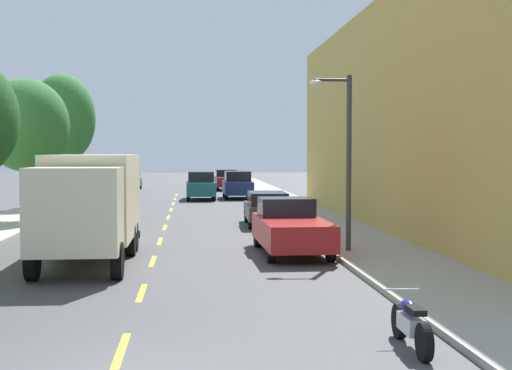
{
  "coord_description": "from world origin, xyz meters",
  "views": [
    {
      "loc": [
        1.16,
        -10.18,
        3.24
      ],
      "look_at": [
        3.73,
        19.32,
        1.94
      ],
      "focal_mm": 52.14,
      "sensor_mm": 36.0,
      "label": 1
    }
  ],
  "objects_px": {
    "parked_hatchback_black": "(93,198)",
    "street_tree_third": "(26,125)",
    "street_tree_farthest": "(62,119)",
    "parked_wagon_forest": "(129,181)",
    "parked_wagon_charcoal": "(267,207)",
    "parked_wagon_champagne": "(74,206)",
    "delivery_box_truck": "(90,201)",
    "parked_pickup_red": "(291,228)",
    "parked_pickup_sky": "(112,187)",
    "parked_suv_navy": "(238,185)",
    "parked_pickup_burgundy": "(227,180)",
    "moving_teal_sedan": "(201,185)",
    "street_lamp": "(343,147)",
    "parked_wagon_orange": "(121,184)",
    "parked_motorcycle": "(411,324)"
  },
  "relations": [
    {
      "from": "parked_hatchback_black",
      "to": "street_tree_third",
      "type": "bearing_deg",
      "value": -109.65
    },
    {
      "from": "street_tree_farthest",
      "to": "parked_wagon_forest",
      "type": "bearing_deg",
      "value": 83.96
    },
    {
      "from": "parked_wagon_charcoal",
      "to": "parked_wagon_champagne",
      "type": "bearing_deg",
      "value": 168.08
    },
    {
      "from": "delivery_box_truck",
      "to": "parked_pickup_red",
      "type": "height_order",
      "value": "delivery_box_truck"
    },
    {
      "from": "street_tree_third",
      "to": "street_tree_farthest",
      "type": "relative_size",
      "value": 0.84
    },
    {
      "from": "street_tree_farthest",
      "to": "parked_pickup_sky",
      "type": "distance_m",
      "value": 9.13
    },
    {
      "from": "street_tree_third",
      "to": "parked_suv_navy",
      "type": "bearing_deg",
      "value": 57.83
    },
    {
      "from": "parked_pickup_burgundy",
      "to": "parked_wagon_forest",
      "type": "bearing_deg",
      "value": 174.86
    },
    {
      "from": "delivery_box_truck",
      "to": "parked_wagon_forest",
      "type": "distance_m",
      "value": 42.99
    },
    {
      "from": "street_tree_farthest",
      "to": "moving_teal_sedan",
      "type": "relative_size",
      "value": 1.6
    },
    {
      "from": "parked_hatchback_black",
      "to": "parked_wagon_champagne",
      "type": "bearing_deg",
      "value": -90.08
    },
    {
      "from": "delivery_box_truck",
      "to": "street_lamp",
      "type": "bearing_deg",
      "value": 7.08
    },
    {
      "from": "parked_suv_navy",
      "to": "parked_hatchback_black",
      "type": "bearing_deg",
      "value": -127.93
    },
    {
      "from": "parked_wagon_orange",
      "to": "parked_wagon_champagne",
      "type": "relative_size",
      "value": 1.0
    },
    {
      "from": "parked_pickup_red",
      "to": "street_tree_farthest",
      "type": "bearing_deg",
      "value": 117.13
    },
    {
      "from": "moving_teal_sedan",
      "to": "parked_pickup_red",
      "type": "bearing_deg",
      "value": -84.77
    },
    {
      "from": "parked_pickup_sky",
      "to": "moving_teal_sedan",
      "type": "relative_size",
      "value": 1.11
    },
    {
      "from": "parked_pickup_red",
      "to": "street_lamp",
      "type": "bearing_deg",
      "value": -17.47
    },
    {
      "from": "street_tree_farthest",
      "to": "parked_wagon_charcoal",
      "type": "height_order",
      "value": "street_tree_farthest"
    },
    {
      "from": "parked_hatchback_black",
      "to": "parked_motorcycle",
      "type": "height_order",
      "value": "parked_hatchback_black"
    },
    {
      "from": "parked_wagon_charcoal",
      "to": "moving_teal_sedan",
      "type": "bearing_deg",
      "value": 98.31
    },
    {
      "from": "street_lamp",
      "to": "delivery_box_truck",
      "type": "distance_m",
      "value": 7.94
    },
    {
      "from": "parked_wagon_orange",
      "to": "parked_wagon_champagne",
      "type": "bearing_deg",
      "value": -89.68
    },
    {
      "from": "parked_wagon_charcoal",
      "to": "parked_pickup_sky",
      "type": "bearing_deg",
      "value": 114.29
    },
    {
      "from": "street_lamp",
      "to": "parked_pickup_burgundy",
      "type": "distance_m",
      "value": 41.31
    },
    {
      "from": "parked_pickup_red",
      "to": "parked_pickup_sky",
      "type": "xyz_separation_m",
      "value": [
        -8.65,
        28.66,
        0.0
      ]
    },
    {
      "from": "street_tree_farthest",
      "to": "street_lamp",
      "type": "bearing_deg",
      "value": -60.1
    },
    {
      "from": "street_tree_third",
      "to": "moving_teal_sedan",
      "type": "height_order",
      "value": "street_tree_third"
    },
    {
      "from": "parked_pickup_red",
      "to": "parked_suv_navy",
      "type": "height_order",
      "value": "parked_suv_navy"
    },
    {
      "from": "parked_wagon_orange",
      "to": "moving_teal_sedan",
      "type": "xyz_separation_m",
      "value": [
        6.16,
        -7.83,
        0.18
      ]
    },
    {
      "from": "parked_pickup_red",
      "to": "parked_wagon_orange",
      "type": "distance_m",
      "value": 36.42
    },
    {
      "from": "parked_wagon_champagne",
      "to": "parked_suv_navy",
      "type": "xyz_separation_m",
      "value": [
        8.62,
        17.59,
        0.18
      ]
    },
    {
      "from": "street_tree_farthest",
      "to": "parked_pickup_red",
      "type": "distance_m",
      "value": 23.92
    },
    {
      "from": "street_tree_farthest",
      "to": "parked_wagon_forest",
      "type": "height_order",
      "value": "street_tree_farthest"
    },
    {
      "from": "parked_suv_navy",
      "to": "moving_teal_sedan",
      "type": "xyz_separation_m",
      "value": [
        -2.59,
        -1.02,
        0.0
      ]
    },
    {
      "from": "street_tree_third",
      "to": "parked_wagon_orange",
      "type": "bearing_deg",
      "value": 85.14
    },
    {
      "from": "street_lamp",
      "to": "parked_pickup_red",
      "type": "bearing_deg",
      "value": 162.53
    },
    {
      "from": "parked_wagon_orange",
      "to": "parked_motorcycle",
      "type": "distance_m",
      "value": 47.94
    },
    {
      "from": "parked_wagon_charcoal",
      "to": "parked_wagon_orange",
      "type": "bearing_deg",
      "value": 108.64
    },
    {
      "from": "parked_suv_navy",
      "to": "parked_pickup_sky",
      "type": "bearing_deg",
      "value": 179.34
    },
    {
      "from": "parked_hatchback_black",
      "to": "parked_wagon_champagne",
      "type": "relative_size",
      "value": 0.85
    },
    {
      "from": "moving_teal_sedan",
      "to": "street_tree_third",
      "type": "bearing_deg",
      "value": -116.94
    },
    {
      "from": "street_lamp",
      "to": "parked_suv_navy",
      "type": "xyz_separation_m",
      "value": [
        -1.53,
        29.06,
        -2.43
      ]
    },
    {
      "from": "street_lamp",
      "to": "parked_motorcycle",
      "type": "xyz_separation_m",
      "value": [
        -1.17,
        -11.2,
        -3.0
      ]
    },
    {
      "from": "parked_wagon_forest",
      "to": "parked_wagon_champagne",
      "type": "xyz_separation_m",
      "value": [
        0.0,
        -30.47,
        0.0
      ]
    },
    {
      "from": "parked_hatchback_black",
      "to": "parked_wagon_charcoal",
      "type": "xyz_separation_m",
      "value": [
        8.71,
        -8.38,
        0.05
      ]
    },
    {
      "from": "parked_pickup_sky",
      "to": "parked_suv_navy",
      "type": "bearing_deg",
      "value": -0.66
    },
    {
      "from": "street_tree_farthest",
      "to": "delivery_box_truck",
      "type": "distance_m",
      "value": 23.1
    },
    {
      "from": "parked_wagon_forest",
      "to": "parked_pickup_sky",
      "type": "distance_m",
      "value": 12.79
    },
    {
      "from": "delivery_box_truck",
      "to": "street_tree_third",
      "type": "bearing_deg",
      "value": 109.68
    }
  ]
}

